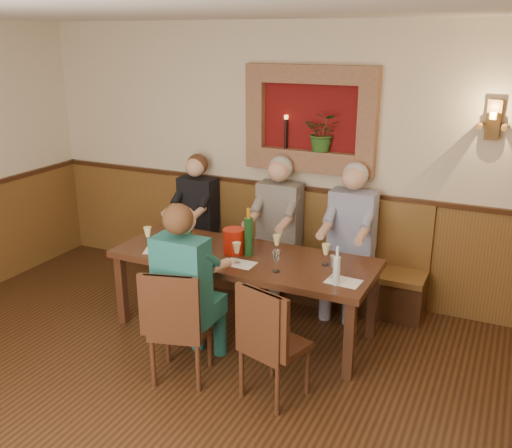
{
  "coord_description": "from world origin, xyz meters",
  "views": [
    {
      "loc": [
        2.15,
        -2.46,
        2.66
      ],
      "look_at": [
        0.1,
        1.9,
        1.05
      ],
      "focal_mm": 40.0,
      "sensor_mm": 36.0,
      "label": 1
    }
  ],
  "objects_px": {
    "wine_bottle_green_b": "(188,230)",
    "bench": "(283,263)",
    "dining_table": "(244,263)",
    "chair_near_right": "(273,364)",
    "water_bottle": "(337,270)",
    "person_chair_front": "(189,302)",
    "wine_bottle_green_a": "(249,236)",
    "person_bench_right": "(348,251)",
    "spittoon_bucket": "(234,241)",
    "chair_near_left": "(181,346)",
    "person_bench_left": "(195,229)",
    "person_bench_mid": "(276,240)"
  },
  "relations": [
    {
      "from": "chair_near_left",
      "to": "water_bottle",
      "type": "bearing_deg",
      "value": 17.06
    },
    {
      "from": "bench",
      "to": "person_chair_front",
      "type": "bearing_deg",
      "value": -93.66
    },
    {
      "from": "person_bench_left",
      "to": "spittoon_bucket",
      "type": "relative_size",
      "value": 6.24
    },
    {
      "from": "dining_table",
      "to": "person_chair_front",
      "type": "height_order",
      "value": "person_chair_front"
    },
    {
      "from": "water_bottle",
      "to": "person_bench_right",
      "type": "bearing_deg",
      "value": 101.01
    },
    {
      "from": "person_bench_mid",
      "to": "chair_near_right",
      "type": "bearing_deg",
      "value": -67.25
    },
    {
      "from": "spittoon_bucket",
      "to": "wine_bottle_green_b",
      "type": "relative_size",
      "value": 0.6
    },
    {
      "from": "chair_near_right",
      "to": "person_chair_front",
      "type": "xyz_separation_m",
      "value": [
        -0.77,
        0.07,
        0.33
      ]
    },
    {
      "from": "person_bench_right",
      "to": "spittoon_bucket",
      "type": "height_order",
      "value": "person_bench_right"
    },
    {
      "from": "chair_near_left",
      "to": "chair_near_right",
      "type": "bearing_deg",
      "value": -9.24
    },
    {
      "from": "person_bench_right",
      "to": "wine_bottle_green_a",
      "type": "height_order",
      "value": "person_bench_right"
    },
    {
      "from": "water_bottle",
      "to": "person_chair_front",
      "type": "bearing_deg",
      "value": -153.82
    },
    {
      "from": "person_chair_front",
      "to": "spittoon_bucket",
      "type": "height_order",
      "value": "person_chair_front"
    },
    {
      "from": "person_bench_left",
      "to": "spittoon_bucket",
      "type": "height_order",
      "value": "person_bench_left"
    },
    {
      "from": "chair_near_left",
      "to": "person_bench_right",
      "type": "distance_m",
      "value": 1.99
    },
    {
      "from": "chair_near_right",
      "to": "water_bottle",
      "type": "bearing_deg",
      "value": 80.99
    },
    {
      "from": "chair_near_left",
      "to": "spittoon_bucket",
      "type": "distance_m",
      "value": 1.12
    },
    {
      "from": "chair_near_left",
      "to": "water_bottle",
      "type": "height_order",
      "value": "water_bottle"
    },
    {
      "from": "wine_bottle_green_b",
      "to": "water_bottle",
      "type": "relative_size",
      "value": 1.17
    },
    {
      "from": "chair_near_right",
      "to": "person_chair_front",
      "type": "relative_size",
      "value": 0.65
    },
    {
      "from": "dining_table",
      "to": "wine_bottle_green_a",
      "type": "bearing_deg",
      "value": 45.24
    },
    {
      "from": "chair_near_right",
      "to": "person_bench_left",
      "type": "bearing_deg",
      "value": 152.2
    },
    {
      "from": "bench",
      "to": "person_bench_mid",
      "type": "relative_size",
      "value": 2.01
    },
    {
      "from": "wine_bottle_green_b",
      "to": "chair_near_left",
      "type": "bearing_deg",
      "value": -62.9
    },
    {
      "from": "dining_table",
      "to": "wine_bottle_green_b",
      "type": "relative_size",
      "value": 6.29
    },
    {
      "from": "spittoon_bucket",
      "to": "water_bottle",
      "type": "relative_size",
      "value": 0.7
    },
    {
      "from": "spittoon_bucket",
      "to": "chair_near_right",
      "type": "bearing_deg",
      "value": -48.33
    },
    {
      "from": "chair_near_right",
      "to": "water_bottle",
      "type": "xyz_separation_m",
      "value": [
        0.29,
        0.59,
        0.6
      ]
    },
    {
      "from": "person_bench_right",
      "to": "wine_bottle_green_b",
      "type": "xyz_separation_m",
      "value": [
        -1.32,
        -0.83,
        0.28
      ]
    },
    {
      "from": "person_bench_left",
      "to": "wine_bottle_green_a",
      "type": "xyz_separation_m",
      "value": [
        1.06,
        -0.8,
        0.35
      ]
    },
    {
      "from": "dining_table",
      "to": "person_bench_left",
      "type": "height_order",
      "value": "person_bench_left"
    },
    {
      "from": "bench",
      "to": "person_chair_front",
      "type": "relative_size",
      "value": 2.06
    },
    {
      "from": "wine_bottle_green_b",
      "to": "water_bottle",
      "type": "xyz_separation_m",
      "value": [
        1.54,
        -0.26,
        -0.03
      ]
    },
    {
      "from": "wine_bottle_green_a",
      "to": "water_bottle",
      "type": "height_order",
      "value": "wine_bottle_green_a"
    },
    {
      "from": "chair_near_left",
      "to": "water_bottle",
      "type": "xyz_separation_m",
      "value": [
        1.06,
        0.68,
        0.6
      ]
    },
    {
      "from": "person_chair_front",
      "to": "wine_bottle_green_b",
      "type": "relative_size",
      "value": 3.83
    },
    {
      "from": "dining_table",
      "to": "bench",
      "type": "relative_size",
      "value": 0.8
    },
    {
      "from": "water_bottle",
      "to": "chair_near_left",
      "type": "bearing_deg",
      "value": -147.43
    },
    {
      "from": "chair_near_right",
      "to": "bench",
      "type": "bearing_deg",
      "value": 127.42
    },
    {
      "from": "person_chair_front",
      "to": "wine_bottle_green_a",
      "type": "height_order",
      "value": "person_chair_front"
    },
    {
      "from": "chair_near_left",
      "to": "wine_bottle_green_b",
      "type": "relative_size",
      "value": 2.53
    },
    {
      "from": "person_chair_front",
      "to": "water_bottle",
      "type": "xyz_separation_m",
      "value": [
        1.06,
        0.52,
        0.27
      ]
    },
    {
      "from": "wine_bottle_green_a",
      "to": "person_chair_front",
      "type": "bearing_deg",
      "value": -100.04
    },
    {
      "from": "chair_near_left",
      "to": "person_bench_right",
      "type": "xyz_separation_m",
      "value": [
        0.85,
        1.76,
        0.34
      ]
    },
    {
      "from": "person_bench_mid",
      "to": "wine_bottle_green_b",
      "type": "height_order",
      "value": "person_bench_mid"
    },
    {
      "from": "spittoon_bucket",
      "to": "person_bench_left",
      "type": "bearing_deg",
      "value": 138.49
    },
    {
      "from": "dining_table",
      "to": "person_bench_right",
      "type": "distance_m",
      "value": 1.12
    },
    {
      "from": "wine_bottle_green_b",
      "to": "bench",
      "type": "bearing_deg",
      "value": 58.2
    },
    {
      "from": "person_chair_front",
      "to": "chair_near_right",
      "type": "bearing_deg",
      "value": -5.06
    },
    {
      "from": "bench",
      "to": "person_bench_mid",
      "type": "height_order",
      "value": "person_bench_mid"
    }
  ]
}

